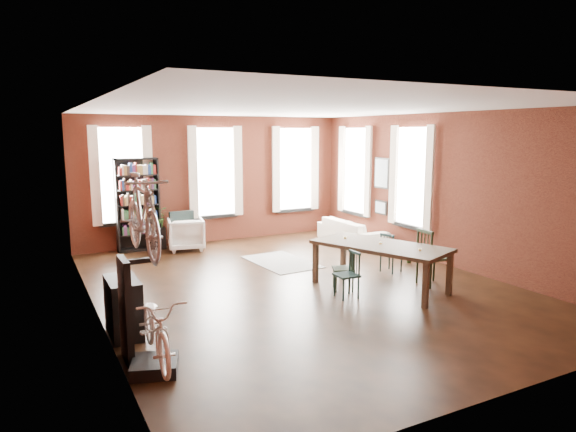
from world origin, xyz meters
TOP-DOWN VIEW (x-y plane):
  - room at (0.25, 0.62)m, footprint 9.00×9.04m
  - dining_table at (1.20, -0.80)m, footprint 1.89×2.62m
  - dining_chair_a at (0.38, -0.95)m, footprint 0.38×0.38m
  - dining_chair_b at (0.56, -0.58)m, footprint 0.48×0.48m
  - dining_chair_c at (2.20, -1.07)m, footprint 0.51×0.51m
  - dining_chair_d at (2.11, -0.00)m, footprint 0.45×0.45m
  - bookshelf at (-2.00, 4.30)m, footprint 1.00×0.32m
  - white_armchair at (-1.00, 3.84)m, footprint 0.95×0.91m
  - cream_sofa at (2.95, 2.60)m, footprint 0.61×2.08m
  - striped_rug at (0.48, 1.70)m, footprint 1.22×1.85m
  - bike_trainer at (-3.18, -2.23)m, footprint 0.66×0.66m
  - bike_wall_rack at (-3.40, -1.80)m, footprint 0.16×0.60m
  - console_table at (-3.28, -0.90)m, footprint 0.40×0.80m
  - plant_stand at (-1.53, 4.25)m, footprint 0.26×0.26m
  - plant_by_sofa at (2.79, 3.46)m, footprint 0.45×0.64m
  - plant_small at (2.91, 0.38)m, footprint 0.42×0.50m
  - bicycle_floor at (-3.14, -2.25)m, footprint 0.59×0.85m
  - bicycle_hung at (-3.15, -1.80)m, footprint 0.47×1.00m
  - plant_on_stand at (-1.53, 4.27)m, footprint 0.57×0.61m

SIDE VIEW (x-z plane):
  - striped_rug at x=0.48m, z-range 0.00..0.01m
  - bike_trainer at x=-3.18m, z-range 0.00..0.15m
  - plant_small at x=2.91m, z-range 0.00..0.16m
  - plant_by_sofa at x=2.79m, z-range 0.00..0.26m
  - plant_stand at x=-1.53m, z-range 0.00..0.52m
  - dining_chair_b at x=0.56m, z-range 0.00..0.79m
  - dining_chair_a at x=0.38m, z-range 0.00..0.79m
  - dining_chair_d at x=2.11m, z-range 0.00..0.79m
  - console_table at x=-3.28m, z-range 0.00..0.80m
  - dining_table at x=1.20m, z-range 0.00..0.81m
  - cream_sofa at x=2.95m, z-range 0.00..0.81m
  - white_armchair at x=-1.00m, z-range 0.00..0.84m
  - dining_chair_c at x=2.20m, z-range 0.00..1.04m
  - bike_wall_rack at x=-3.40m, z-range 0.00..1.30m
  - plant_on_stand at x=-1.53m, z-range 0.52..0.92m
  - bicycle_floor at x=-3.14m, z-range 0.15..1.70m
  - bookshelf at x=-2.00m, z-range 0.00..2.20m
  - bicycle_hung at x=-3.15m, z-range 1.30..2.96m
  - room at x=0.25m, z-range 0.53..3.75m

